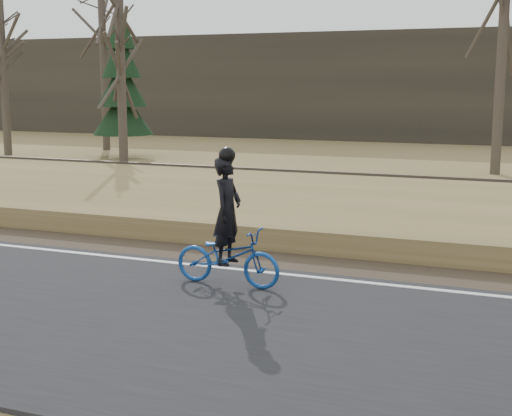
% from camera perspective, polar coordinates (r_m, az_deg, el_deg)
% --- Properties ---
extents(shoulder, '(120.00, 1.60, 0.04)m').
position_cam_1_polar(shoulder, '(15.83, -17.91, -2.17)').
color(shoulder, '#473A2B').
rests_on(shoulder, ground).
extents(embankment, '(120.00, 5.00, 0.44)m').
position_cam_1_polar(embankment, '(18.16, -11.96, 0.26)').
color(embankment, '#94794B').
rests_on(embankment, ground).
extents(ballast, '(120.00, 3.00, 0.45)m').
position_cam_1_polar(ballast, '(21.39, -6.37, 1.88)').
color(ballast, slate).
rests_on(ballast, ground).
extents(railroad, '(120.00, 2.40, 0.29)m').
position_cam_1_polar(railroad, '(21.35, -6.38, 2.69)').
color(railroad, black).
rests_on(railroad, ballast).
extents(treeline_backdrop, '(120.00, 4.00, 6.00)m').
position_cam_1_polar(treeline_backdrop, '(41.90, 7.93, 9.61)').
color(treeline_backdrop, '#383328').
rests_on(treeline_backdrop, ground).
extents(cyclist, '(1.77, 0.64, 2.19)m').
position_cam_1_polar(cyclist, '(11.20, -2.29, -2.73)').
color(cyclist, '#154391').
rests_on(cyclist, road).
extents(bare_tree_far_left, '(0.36, 0.36, 6.94)m').
position_cam_1_polar(bare_tree_far_left, '(33.96, -19.54, 9.86)').
color(bare_tree_far_left, '#51483B').
rests_on(bare_tree_far_left, ground).
extents(bare_tree_left, '(0.36, 0.36, 8.05)m').
position_cam_1_polar(bare_tree_left, '(35.23, -12.09, 11.10)').
color(bare_tree_left, '#51483B').
rests_on(bare_tree_left, ground).
extents(bare_tree_near_left, '(0.36, 0.36, 7.39)m').
position_cam_1_polar(bare_tree_near_left, '(28.08, -10.76, 10.79)').
color(bare_tree_near_left, '#51483B').
rests_on(bare_tree_near_left, ground).
extents(bare_tree_center, '(0.36, 0.36, 9.49)m').
position_cam_1_polar(bare_tree_center, '(26.69, 19.13, 12.73)').
color(bare_tree_center, '#51483B').
rests_on(bare_tree_center, ground).
extents(conifer, '(2.60, 2.60, 6.57)m').
position_cam_1_polar(conifer, '(31.59, -10.68, 9.63)').
color(conifer, '#51483B').
rests_on(conifer, ground).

